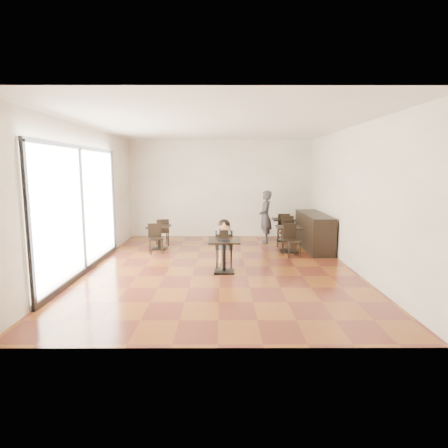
{
  "coord_description": "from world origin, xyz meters",
  "views": [
    {
      "loc": [
        0.07,
        -8.47,
        2.25
      ],
      "look_at": [
        0.09,
        0.02,
        1.0
      ],
      "focal_mm": 30.0,
      "sensor_mm": 36.0,
      "label": 1
    }
  ],
  "objects_px": {
    "chair_mid_a": "(285,233)",
    "chair_left_b": "(156,239)",
    "child_chair": "(224,248)",
    "chair_left_a": "(162,232)",
    "chair_back_a": "(283,226)",
    "child_table": "(224,256)",
    "cafe_table_left": "(159,238)",
    "cafe_table_back": "(283,230)",
    "chair_mid_b": "(292,241)",
    "cafe_table_mid": "(288,239)",
    "adult_patron": "(265,217)",
    "chair_back_b": "(288,230)",
    "child": "(224,243)"
  },
  "relations": [
    {
      "from": "child_table",
      "to": "chair_left_b",
      "type": "bearing_deg",
      "value": 134.29
    },
    {
      "from": "child_chair",
      "to": "chair_left_b",
      "type": "relative_size",
      "value": 1.1
    },
    {
      "from": "adult_patron",
      "to": "chair_left_b",
      "type": "xyz_separation_m",
      "value": [
        -3.11,
        -1.51,
        -0.4
      ]
    },
    {
      "from": "child",
      "to": "cafe_table_back",
      "type": "distance_m",
      "value": 3.66
    },
    {
      "from": "cafe_table_left",
      "to": "chair_left_a",
      "type": "relative_size",
      "value": 0.83
    },
    {
      "from": "child_chair",
      "to": "chair_back_a",
      "type": "xyz_separation_m",
      "value": [
        1.93,
        3.43,
        -0.02
      ]
    },
    {
      "from": "cafe_table_mid",
      "to": "chair_mid_b",
      "type": "distance_m",
      "value": 0.55
    },
    {
      "from": "adult_patron",
      "to": "chair_mid_b",
      "type": "xyz_separation_m",
      "value": [
        0.49,
        -1.88,
        -0.38
      ]
    },
    {
      "from": "cafe_table_left",
      "to": "chair_mid_b",
      "type": "relative_size",
      "value": 0.79
    },
    {
      "from": "chair_mid_a",
      "to": "chair_back_b",
      "type": "bearing_deg",
      "value": -122.75
    },
    {
      "from": "child_table",
      "to": "cafe_table_back",
      "type": "distance_m",
      "value": 4.13
    },
    {
      "from": "chair_left_b",
      "to": "chair_back_a",
      "type": "height_order",
      "value": "chair_back_a"
    },
    {
      "from": "child_table",
      "to": "cafe_table_mid",
      "type": "height_order",
      "value": "child_table"
    },
    {
      "from": "child_chair",
      "to": "chair_mid_a",
      "type": "height_order",
      "value": "child_chair"
    },
    {
      "from": "cafe_table_left",
      "to": "chair_left_b",
      "type": "xyz_separation_m",
      "value": [
        0.0,
        -0.55,
        0.07
      ]
    },
    {
      "from": "child_chair",
      "to": "cafe_table_mid",
      "type": "distance_m",
      "value": 2.32
    },
    {
      "from": "chair_mid_b",
      "to": "child",
      "type": "bearing_deg",
      "value": -167.08
    },
    {
      "from": "cafe_table_mid",
      "to": "cafe_table_left",
      "type": "bearing_deg",
      "value": 174.13
    },
    {
      "from": "chair_back_b",
      "to": "child",
      "type": "bearing_deg",
      "value": -122.85
    },
    {
      "from": "child_chair",
      "to": "child",
      "type": "relative_size",
      "value": 0.79
    },
    {
      "from": "child_chair",
      "to": "cafe_table_left",
      "type": "distance_m",
      "value": 2.62
    },
    {
      "from": "chair_mid_a",
      "to": "chair_left_b",
      "type": "height_order",
      "value": "chair_mid_a"
    },
    {
      "from": "cafe_table_mid",
      "to": "chair_left_a",
      "type": "height_order",
      "value": "chair_left_a"
    },
    {
      "from": "chair_left_b",
      "to": "cafe_table_back",
      "type": "bearing_deg",
      "value": 8.25
    },
    {
      "from": "child_chair",
      "to": "chair_left_a",
      "type": "bearing_deg",
      "value": -52.97
    },
    {
      "from": "child_chair",
      "to": "child_table",
      "type": "bearing_deg",
      "value": 90.0
    },
    {
      "from": "child",
      "to": "cafe_table_mid",
      "type": "height_order",
      "value": "child"
    },
    {
      "from": "chair_back_b",
      "to": "cafe_table_left",
      "type": "bearing_deg",
      "value": -165.44
    },
    {
      "from": "chair_left_a",
      "to": "cafe_table_left",
      "type": "bearing_deg",
      "value": 72.29
    },
    {
      "from": "cafe_table_left",
      "to": "cafe_table_back",
      "type": "relative_size",
      "value": 0.95
    },
    {
      "from": "chair_mid_a",
      "to": "chair_left_a",
      "type": "relative_size",
      "value": 1.06
    },
    {
      "from": "cafe_table_left",
      "to": "chair_left_a",
      "type": "distance_m",
      "value": 0.55
    },
    {
      "from": "adult_patron",
      "to": "chair_mid_a",
      "type": "distance_m",
      "value": 0.99
    },
    {
      "from": "chair_mid_a",
      "to": "adult_patron",
      "type": "bearing_deg",
      "value": -73.38
    },
    {
      "from": "child_chair",
      "to": "chair_left_b",
      "type": "bearing_deg",
      "value": -35.93
    },
    {
      "from": "chair_mid_a",
      "to": "chair_left_b",
      "type": "bearing_deg",
      "value": -4.04
    },
    {
      "from": "cafe_table_mid",
      "to": "cafe_table_back",
      "type": "bearing_deg",
      "value": 86.17
    },
    {
      "from": "cafe_table_mid",
      "to": "chair_left_a",
      "type": "bearing_deg",
      "value": 165.66
    },
    {
      "from": "child",
      "to": "chair_left_a",
      "type": "height_order",
      "value": "child"
    },
    {
      "from": "cafe_table_mid",
      "to": "chair_back_b",
      "type": "height_order",
      "value": "chair_back_b"
    },
    {
      "from": "child_chair",
      "to": "chair_left_b",
      "type": "height_order",
      "value": "child_chair"
    },
    {
      "from": "cafe_table_left",
      "to": "chair_mid_a",
      "type": "relative_size",
      "value": 0.79
    },
    {
      "from": "child_chair",
      "to": "chair_left_a",
      "type": "xyz_separation_m",
      "value": [
        -1.83,
        2.43,
        -0.04
      ]
    },
    {
      "from": "chair_left_a",
      "to": "chair_back_b",
      "type": "height_order",
      "value": "chair_back_b"
    },
    {
      "from": "cafe_table_left",
      "to": "chair_mid_b",
      "type": "bearing_deg",
      "value": -14.34
    },
    {
      "from": "child_table",
      "to": "child",
      "type": "height_order",
      "value": "child"
    },
    {
      "from": "cafe_table_back",
      "to": "chair_mid_b",
      "type": "relative_size",
      "value": 0.83
    },
    {
      "from": "adult_patron",
      "to": "cafe_table_back",
      "type": "xyz_separation_m",
      "value": [
        0.6,
        0.3,
        -0.45
      ]
    },
    {
      "from": "child_chair",
      "to": "adult_patron",
      "type": "distance_m",
      "value": 3.13
    },
    {
      "from": "child_table",
      "to": "chair_mid_a",
      "type": "xyz_separation_m",
      "value": [
        1.77,
        2.61,
        0.06
      ]
    }
  ]
}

